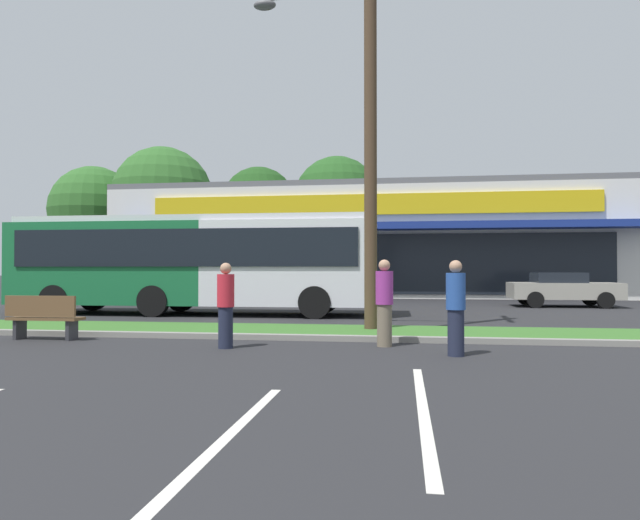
# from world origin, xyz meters

# --- Properties ---
(grass_median) EXTENTS (56.00, 2.20, 0.12)m
(grass_median) POSITION_xyz_m (0.00, 14.00, 0.06)
(grass_median) COLOR #386B28
(grass_median) RESTS_ON ground_plane
(curb_lip) EXTENTS (56.00, 0.24, 0.12)m
(curb_lip) POSITION_xyz_m (0.00, 12.78, 0.06)
(curb_lip) COLOR gray
(curb_lip) RESTS_ON ground_plane
(parking_stripe_2) EXTENTS (0.12, 4.80, 0.01)m
(parking_stripe_2) POSITION_xyz_m (1.77, 5.46, 0.00)
(parking_stripe_2) COLOR silver
(parking_stripe_2) RESTS_ON ground_plane
(parking_stripe_3) EXTENTS (0.12, 4.80, 0.01)m
(parking_stripe_3) POSITION_xyz_m (3.55, 7.19, 0.00)
(parking_stripe_3) COLOR silver
(parking_stripe_3) RESTS_ON ground_plane
(storefront_building) EXTENTS (28.67, 11.44, 6.20)m
(storefront_building) POSITION_xyz_m (1.54, 35.05, 3.10)
(storefront_building) COLOR silver
(storefront_building) RESTS_ON ground_plane
(tree_far_left) EXTENTS (7.16, 7.16, 9.97)m
(tree_far_left) POSITION_xyz_m (-21.82, 44.40, 6.38)
(tree_far_left) COLOR #473323
(tree_far_left) RESTS_ON ground_plane
(tree_left) EXTENTS (7.59, 7.59, 10.94)m
(tree_left) POSITION_xyz_m (-14.99, 42.41, 7.13)
(tree_left) COLOR #473323
(tree_left) RESTS_ON ground_plane
(tree_mid_left) EXTENTS (6.19, 6.19, 10.01)m
(tree_mid_left) POSITION_xyz_m (-8.50, 46.80, 6.90)
(tree_mid_left) COLOR #473323
(tree_mid_left) RESTS_ON ground_plane
(tree_mid) EXTENTS (6.97, 6.97, 10.64)m
(tree_mid) POSITION_xyz_m (-1.90, 46.47, 7.14)
(tree_mid) COLOR #473323
(tree_mid) RESTS_ON ground_plane
(utility_pole) EXTENTS (3.03, 2.40, 11.32)m
(utility_pole) POSITION_xyz_m (2.47, 14.24, 6.02)
(utility_pole) COLOR #4C3826
(utility_pole) RESTS_ON ground_plane
(city_bus) EXTENTS (12.25, 2.79, 3.25)m
(city_bus) POSITION_xyz_m (-3.58, 19.09, 1.77)
(city_bus) COLOR #196638
(city_bus) RESTS_ON ground_plane
(bus_stop_bench) EXTENTS (1.60, 0.45, 0.95)m
(bus_stop_bench) POSITION_xyz_m (-4.27, 12.05, 0.50)
(bus_stop_bench) COLOR brown
(bus_stop_bench) RESTS_ON ground_plane
(car_1) EXTENTS (4.16, 2.00, 1.38)m
(car_1) POSITION_xyz_m (9.70, 24.85, 0.73)
(car_1) COLOR #9E998C
(car_1) RESTS_ON ground_plane
(car_2) EXTENTS (4.22, 1.90, 1.36)m
(car_2) POSITION_xyz_m (-7.57, 24.18, 0.72)
(car_2) COLOR #0C3F1E
(car_2) RESTS_ON ground_plane
(pedestrian_near_bench) EXTENTS (0.33, 0.33, 1.64)m
(pedestrian_near_bench) POSITION_xyz_m (-0.02, 11.38, 0.82)
(pedestrian_near_bench) COLOR #1E2338
(pedestrian_near_bench) RESTS_ON ground_plane
(pedestrian_by_pole) EXTENTS (0.34, 0.34, 1.67)m
(pedestrian_by_pole) POSITION_xyz_m (4.25, 11.02, 0.84)
(pedestrian_by_pole) COLOR #1E2338
(pedestrian_by_pole) RESTS_ON ground_plane
(pedestrian_mid) EXTENTS (0.34, 0.34, 1.70)m
(pedestrian_mid) POSITION_xyz_m (2.98, 12.07, 0.86)
(pedestrian_mid) COLOR #726651
(pedestrian_mid) RESTS_ON ground_plane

